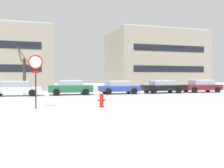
{
  "coord_description": "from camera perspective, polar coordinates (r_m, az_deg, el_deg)",
  "views": [
    {
      "loc": [
        -0.68,
        -15.78,
        1.68
      ],
      "look_at": [
        5.63,
        5.08,
        1.13
      ],
      "focal_mm": 39.49,
      "sensor_mm": 36.0,
      "label": 1
    }
  ],
  "objects": [
    {
      "name": "ground_plane",
      "position": [
        15.88,
        -14.33,
        -4.67
      ],
      "size": [
        120.0,
        120.0,
        0.0
      ],
      "primitive_type": "plane",
      "color": "white"
    },
    {
      "name": "road_surface",
      "position": [
        19.13,
        -14.75,
        -3.63
      ],
      "size": [
        80.0,
        8.53,
        0.0
      ],
      "color": "silver",
      "rests_on": "ground"
    },
    {
      "name": "stop_sign",
      "position": [
        13.96,
        -17.27,
        2.89
      ],
      "size": [
        0.76,
        0.17,
        2.92
      ],
      "color": "black",
      "rests_on": "ground"
    },
    {
      "name": "fire_hydrant",
      "position": [
        14.04,
        -2.44,
        -3.68
      ],
      "size": [
        0.44,
        0.3,
        0.85
      ],
      "color": "red",
      "rests_on": "ground"
    },
    {
      "name": "parked_car_white",
      "position": [
        24.26,
        -21.37,
        -0.94
      ],
      "size": [
        4.63,
        2.1,
        1.38
      ],
      "color": "white",
      "rests_on": "ground"
    },
    {
      "name": "parked_car_green",
      "position": [
        24.54,
        -9.57,
        -0.76
      ],
      "size": [
        4.32,
        2.12,
        1.45
      ],
      "color": "#1E6038",
      "rests_on": "ground"
    },
    {
      "name": "parked_car_blue",
      "position": [
        25.64,
        1.63,
        -0.74
      ],
      "size": [
        4.23,
        2.17,
        1.37
      ],
      "color": "#283D93",
      "rests_on": "ground"
    },
    {
      "name": "parked_car_black",
      "position": [
        27.62,
        11.57,
        -0.58
      ],
      "size": [
        4.54,
        2.27,
        1.39
      ],
      "color": "black",
      "rests_on": "ground"
    },
    {
      "name": "parked_car_maroon",
      "position": [
        30.28,
        20.01,
        -0.42
      ],
      "size": [
        4.65,
        2.14,
        1.44
      ],
      "color": "maroon",
      "rests_on": "ground"
    },
    {
      "name": "tree_far_left",
      "position": [
        26.74,
        -19.69,
        2.19
      ],
      "size": [
        1.28,
        1.05,
        4.96
      ],
      "color": "#423326",
      "rests_on": "ground"
    },
    {
      "name": "building_far_right",
      "position": [
        40.5,
        9.73,
        5.34
      ],
      "size": [
        14.0,
        10.17,
        8.89
      ],
      "color": "#9E937F",
      "rests_on": "ground"
    }
  ]
}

